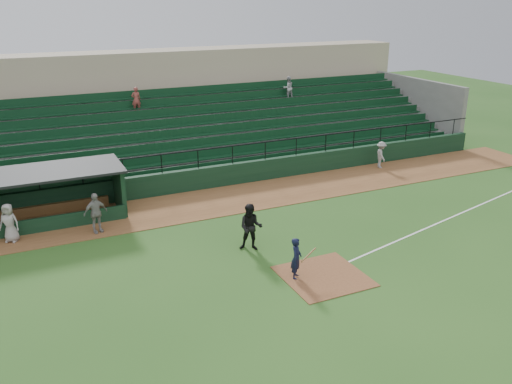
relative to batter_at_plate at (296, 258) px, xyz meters
name	(u,v)px	position (x,y,z in m)	size (l,w,h in m)	color
ground	(310,265)	(0.98, 0.64, -0.81)	(90.00, 90.00, 0.00)	#29521A
warning_track	(232,199)	(0.98, 8.64, -0.79)	(40.00, 4.00, 0.03)	brown
home_plate_dirt	(323,276)	(0.98, -0.36, -0.79)	(3.00, 3.00, 0.03)	brown
foul_line	(444,220)	(8.98, 1.84, -0.80)	(18.00, 0.09, 0.01)	white
stadium_structure	(180,123)	(0.98, 17.10, 1.49)	(38.00, 13.08, 6.40)	black
dugout	(24,193)	(-8.77, 10.20, 0.52)	(8.90, 3.20, 2.42)	black
batter_at_plate	(296,258)	(0.00, 0.00, 0.00)	(1.13, 0.72, 1.61)	black
umpire	(251,227)	(-0.53, 2.90, 0.19)	(0.97, 0.76, 2.00)	black
runner	(381,155)	(11.33, 9.81, 0.03)	(1.05, 0.60, 1.62)	gray
dugout_player_a	(96,213)	(-6.02, 7.31, 0.14)	(1.07, 0.45, 1.83)	gray
dugout_player_b	(9,223)	(-9.50, 7.89, 0.07)	(0.83, 0.54, 1.70)	#A49F99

